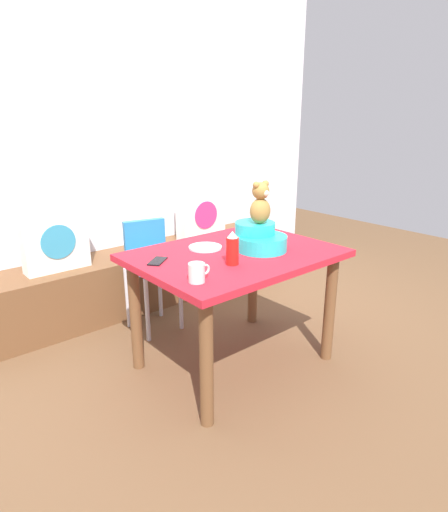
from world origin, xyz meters
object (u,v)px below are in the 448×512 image
Objects in this scene: pillow_floral_right at (201,214)px; dining_table at (235,270)px; pillow_floral_left at (55,240)px; book_stack at (142,247)px; dinner_plate_near at (205,247)px; coffee_mug at (197,273)px; cell_phone at (158,261)px; highchair at (151,260)px; ketchup_bottle at (232,249)px; teddy_bear at (260,204)px; infant_seat_teal at (259,238)px.

pillow_floral_right reaches higher than dining_table.
book_stack is (0.70, 0.02, -0.19)m from pillow_floral_left.
dinner_plate_near reaches higher than dining_table.
pillow_floral_left is 1.42m from coffee_mug.
pillow_floral_left is 1.05m from cell_phone.
cell_phone is (-0.50, -1.05, 0.26)m from book_stack.
cell_phone is at bearing -117.51° from highchair.
ketchup_bottle reaches higher than highchair.
ketchup_bottle is at bearing -135.51° from dining_table.
pillow_floral_left is 1.76× the size of teddy_bear.
cell_phone is (-0.44, 0.14, 0.12)m from dining_table.
highchair is 6.58× the size of coffee_mug.
book_stack is 0.47m from highchair.
book_stack is at bearing 87.52° from dining_table.
teddy_bear is (0.00, -0.00, 0.21)m from infant_seat_teal.
dinner_plate_near reaches higher than book_stack.
ketchup_bottle is (0.49, -1.32, 0.15)m from pillow_floral_left.
pillow_floral_left is at bearing -26.75° from cell_phone.
pillow_floral_left reaches higher than dining_table.
highchair is (0.52, -0.42, -0.16)m from pillow_floral_left.
teddy_bear reaches higher than coffee_mug.
coffee_mug is (-1.10, -1.41, 0.11)m from pillow_floral_right.
pillow_floral_left is 2.20× the size of book_stack.
teddy_bear is at bearing -21.23° from dining_table.
pillow_floral_right is 1.36m from teddy_bear.
pillow_floral_right is 2.20× the size of book_stack.
pillow_floral_right is 1.76× the size of teddy_bear.
pillow_floral_left is 1.33× the size of infant_seat_teal.
pillow_floral_left is at bearing 118.91° from dining_table.
pillow_floral_right is 2.38× the size of ketchup_bottle.
book_stack is 0.80× the size of teddy_bear.
coffee_mug is at bearing 140.13° from cell_phone.
dinner_plate_near is 1.39× the size of cell_phone.
infant_seat_teal reaches higher than cell_phone.
dinner_plate_near is at bearing 47.99° from coffee_mug.
teddy_bear reaches higher than dinner_plate_near.
infant_seat_teal is at bearing -21.04° from dining_table.
dinner_plate_near is (0.37, 0.41, -0.04)m from coffee_mug.
pillow_floral_right and infant_seat_teal have the same top height.
teddy_bear is at bearing -112.05° from pillow_floral_right.
pillow_floral_left is 3.06× the size of cell_phone.
coffee_mug is (-0.60, -0.18, -0.02)m from infant_seat_teal.
pillow_floral_left is at bearing -178.28° from book_stack.
ketchup_bottle is at bearing -121.13° from pillow_floral_right.
teddy_bear is at bearing -57.16° from pillow_floral_left.
dining_table is 9.71× the size of coffee_mug.
ketchup_bottle is (-0.03, -0.91, 0.31)m from highchair.
dining_table is 8.10× the size of cell_phone.
ketchup_bottle is 0.92× the size of dinner_plate_near.
coffee_mug is 0.60× the size of dinner_plate_near.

